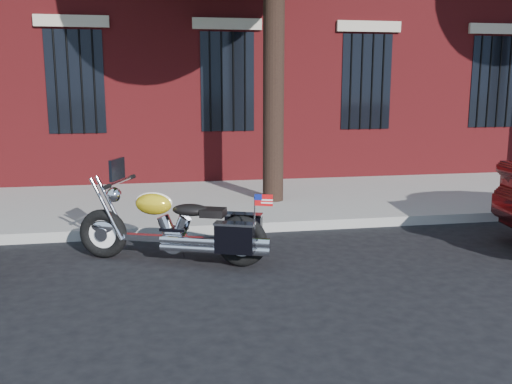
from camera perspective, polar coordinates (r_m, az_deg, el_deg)
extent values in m
plane|color=black|center=(7.25, 2.64, -6.70)|extent=(120.00, 120.00, 0.00)
cube|color=gray|center=(8.53, 0.55, -3.47)|extent=(40.00, 0.16, 0.15)
cube|color=gray|center=(10.34, -1.44, -0.93)|extent=(40.00, 3.60, 0.15)
cube|color=black|center=(11.95, -2.90, 10.92)|extent=(1.10, 0.14, 2.00)
cube|color=#B2A893|center=(11.97, -2.94, 16.43)|extent=(1.40, 0.20, 0.22)
cylinder|color=black|center=(11.87, -2.85, 10.92)|extent=(0.04, 0.04, 2.00)
cylinder|color=black|center=(9.86, 1.77, 12.68)|extent=(0.36, 0.36, 5.00)
torus|color=black|center=(7.45, -15.02, -4.05)|extent=(0.64, 0.36, 0.63)
torus|color=black|center=(6.86, -1.45, -4.94)|extent=(0.64, 0.36, 0.63)
cylinder|color=white|center=(7.45, -15.02, -4.05)|extent=(0.46, 0.23, 0.47)
cylinder|color=white|center=(6.86, -1.45, -4.94)|extent=(0.46, 0.23, 0.47)
ellipsoid|color=white|center=(7.42, -15.06, -3.35)|extent=(0.35, 0.23, 0.18)
ellipsoid|color=gold|center=(6.83, -1.45, -4.03)|extent=(0.36, 0.24, 0.18)
cube|color=white|center=(7.11, -8.51, -4.65)|extent=(1.35, 0.61, 0.08)
cylinder|color=white|center=(7.10, -8.15, -4.82)|extent=(0.34, 0.27, 0.30)
cylinder|color=white|center=(6.80, -4.87, -5.37)|extent=(1.12, 0.51, 0.08)
ellipsoid|color=gold|center=(7.08, -10.19, -1.17)|extent=(0.53, 0.42, 0.27)
ellipsoid|color=black|center=(6.94, -6.55, -1.79)|extent=(0.52, 0.42, 0.14)
cube|color=black|center=(7.07, -1.24, -3.59)|extent=(0.48, 0.31, 0.36)
cube|color=black|center=(6.61, -2.16, -4.63)|extent=(0.48, 0.31, 0.36)
cylinder|color=white|center=(7.19, -13.40, 1.03)|extent=(0.30, 0.69, 0.03)
sphere|color=white|center=(7.26, -14.02, -0.26)|extent=(0.24, 0.24, 0.19)
cube|color=black|center=(7.19, -13.73, 2.22)|extent=(0.17, 0.36, 0.26)
cube|color=red|center=(6.40, 0.77, -0.82)|extent=(0.20, 0.09, 0.13)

